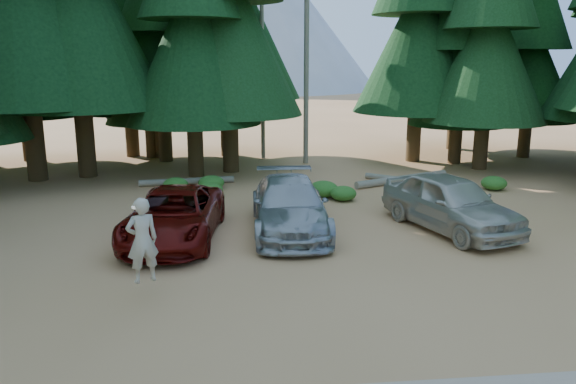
% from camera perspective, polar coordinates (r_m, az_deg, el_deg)
% --- Properties ---
extents(ground, '(160.00, 160.00, 0.00)m').
position_cam_1_polar(ground, '(13.75, 6.58, -8.02)').
color(ground, '#B07D4B').
rests_on(ground, ground).
extents(forest_belt_north, '(36.00, 7.00, 22.00)m').
position_cam_1_polar(forest_belt_north, '(28.08, 0.05, 3.14)').
color(forest_belt_north, black).
rests_on(forest_belt_north, ground).
extents(snag_front, '(0.24, 0.24, 12.00)m').
position_cam_1_polar(snag_front, '(27.25, 1.90, 15.49)').
color(snag_front, slate).
rests_on(snag_front, ground).
extents(snag_back, '(0.20, 0.20, 10.00)m').
position_cam_1_polar(snag_back, '(28.53, -2.63, 13.38)').
color(snag_back, slate).
rests_on(snag_back, ground).
extents(mountain_peak, '(48.00, 50.00, 28.00)m').
position_cam_1_polar(mountain_peak, '(101.01, -6.00, 17.70)').
color(mountain_peak, '#94989D').
rests_on(mountain_peak, ground).
extents(red_pickup, '(2.89, 5.37, 1.43)m').
position_cam_1_polar(red_pickup, '(16.06, -11.53, -2.35)').
color(red_pickup, '#580A07').
rests_on(red_pickup, ground).
extents(silver_minivan_center, '(2.30, 5.36, 1.54)m').
position_cam_1_polar(silver_minivan_center, '(16.55, 0.16, -1.42)').
color(silver_minivan_center, '#A4A7AC').
rests_on(silver_minivan_center, ground).
extents(silver_minivan_right, '(3.41, 5.29, 1.68)m').
position_cam_1_polar(silver_minivan_right, '(17.33, 16.16, -1.04)').
color(silver_minivan_right, beige).
rests_on(silver_minivan_right, ground).
extents(frisbee_player, '(0.79, 0.67, 1.84)m').
position_cam_1_polar(frisbee_player, '(12.16, -14.59, -4.73)').
color(frisbee_player, beige).
rests_on(frisbee_player, ground).
extents(log_left, '(3.83, 0.72, 0.27)m').
position_cam_1_polar(log_left, '(23.20, -10.21, 1.08)').
color(log_left, slate).
rests_on(log_left, ground).
extents(log_mid, '(2.50, 2.13, 0.25)m').
position_cam_1_polar(log_mid, '(23.64, 11.26, 1.23)').
color(log_mid, slate).
rests_on(log_mid, ground).
extents(log_right, '(4.44, 2.26, 0.30)m').
position_cam_1_polar(log_right, '(23.66, 11.55, 1.30)').
color(log_right, slate).
rests_on(log_right, ground).
extents(shrub_far_left, '(0.93, 0.93, 0.51)m').
position_cam_1_polar(shrub_far_left, '(21.05, -7.89, 0.24)').
color(shrub_far_left, '#1D5F1C').
rests_on(shrub_far_left, ground).
extents(shrub_left, '(0.97, 0.97, 0.53)m').
position_cam_1_polar(shrub_left, '(22.10, -11.35, 0.76)').
color(shrub_left, '#1D5F1C').
rests_on(shrub_left, ground).
extents(shrub_center_left, '(1.02, 1.02, 0.56)m').
position_cam_1_polar(shrub_center_left, '(22.10, -7.81, 0.94)').
color(shrub_center_left, '#1D5F1C').
rests_on(shrub_center_left, ground).
extents(shrub_center_right, '(1.09, 1.09, 0.60)m').
position_cam_1_polar(shrub_center_right, '(20.80, 3.62, 0.31)').
color(shrub_center_right, '#1D5F1C').
rests_on(shrub_center_right, ground).
extents(shrub_right, '(0.95, 0.95, 0.52)m').
position_cam_1_polar(shrub_right, '(20.34, 5.63, -0.14)').
color(shrub_right, '#1D5F1C').
rests_on(shrub_right, ground).
extents(shrub_far_right, '(0.98, 0.98, 0.54)m').
position_cam_1_polar(shrub_far_right, '(23.32, 20.19, 0.86)').
color(shrub_far_right, '#1D5F1C').
rests_on(shrub_far_right, ground).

